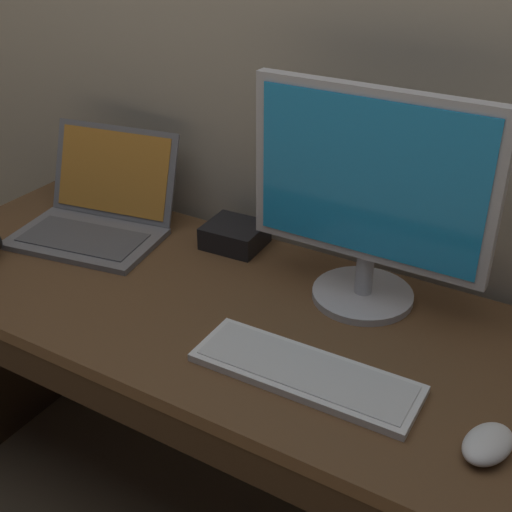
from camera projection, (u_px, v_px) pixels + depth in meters
The scene contains 6 objects.
desk at pixel (211, 371), 1.52m from camera, with size 1.53×0.62×0.71m.
laptop_space_gray at pixel (95, 215), 1.69m from camera, with size 0.40×0.37×0.24m.
external_monitor at pixel (369, 195), 1.32m from camera, with size 0.50×0.22×0.46m.
wired_keyboard at pixel (305, 373), 1.22m from camera, with size 0.42×0.15×0.02m.
computer_mouse at pixel (488, 444), 1.05m from camera, with size 0.07×0.11×0.04m, color white.
external_drive_box at pixel (235, 235), 1.64m from camera, with size 0.14×0.12×0.06m, color black.
Camera 1 is at (0.70, -0.99, 1.50)m, focal length 47.19 mm.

